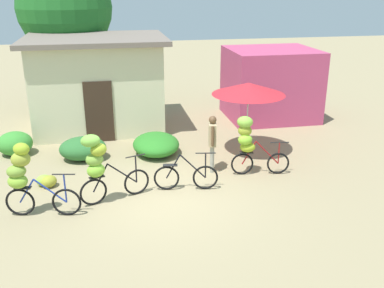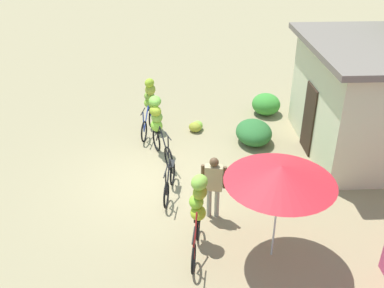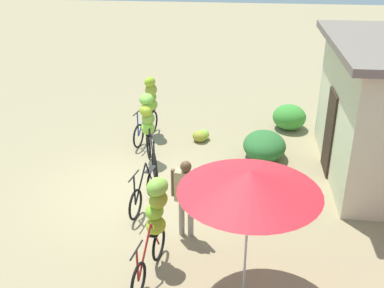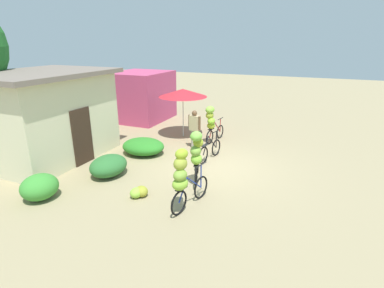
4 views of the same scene
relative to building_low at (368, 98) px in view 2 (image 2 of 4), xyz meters
name	(u,v)px [view 2 (image 2 of 4)]	position (x,y,z in m)	size (l,w,h in m)	color
ground_plane	(158,181)	(1.50, -5.94, -1.62)	(60.00, 60.00, 0.00)	#958561
building_low	(368,98)	(0.00, 0.00, 0.00)	(4.77, 3.68, 3.20)	beige
hedge_bush_front_left	(266,104)	(-2.54, -2.29, -1.26)	(1.04, 0.97, 0.71)	#3A8D32
hedge_bush_front_right	(254,132)	(-0.51, -3.07, -1.28)	(1.36, 1.09, 0.67)	#2C692F
hedge_bush_mid	(269,172)	(1.65, -3.04, -1.32)	(1.40, 1.68, 0.60)	#2B7A25
market_umbrella	(281,174)	(4.36, -3.51, 0.39)	(2.16, 2.16, 2.19)	beige
bicycle_leftmost	(149,101)	(-1.57, -6.25, -0.63)	(1.67, 0.49, 1.72)	black
bicycle_near_pile	(157,122)	(0.03, -5.96, -0.59)	(1.67, 0.71, 1.74)	black
bicycle_center_loaded	(169,183)	(2.11, -5.64, -1.26)	(1.60, 0.32, 1.00)	black
bicycle_by_shop	(198,207)	(3.92, -5.04, -0.65)	(1.58, 0.47, 1.64)	black
banana_pile_on_ground	(196,126)	(-1.37, -4.77, -1.47)	(0.62, 0.56, 0.30)	olive
person_vendor	(214,182)	(3.01, -4.63, -0.65)	(0.28, 0.57, 1.59)	gray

